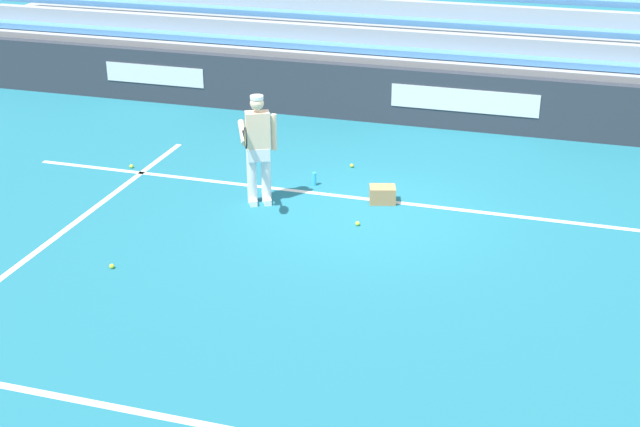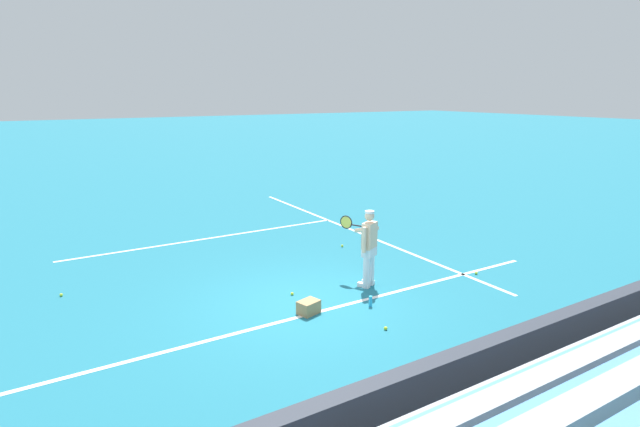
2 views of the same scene
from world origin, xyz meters
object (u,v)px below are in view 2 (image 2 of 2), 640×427
at_px(tennis_player, 368,247).
at_px(water_bottle, 370,301).
at_px(tennis_ball_midcourt, 292,294).
at_px(ball_box_cardboard, 309,307).
at_px(tennis_ball_far_right, 61,295).
at_px(tennis_ball_by_box, 342,246).
at_px(tennis_ball_far_left, 386,328).
at_px(tennis_ball_near_player, 476,273).

height_order(tennis_player, water_bottle, tennis_player).
xyz_separation_m(tennis_ball_midcourt, water_bottle, (1.07, -1.32, 0.08)).
height_order(ball_box_cardboard, tennis_ball_far_right, ball_box_cardboard).
bearing_deg(tennis_player, tennis_ball_by_box, 67.42).
xyz_separation_m(tennis_ball_far_right, water_bottle, (5.27, -3.79, 0.08)).
distance_m(ball_box_cardboard, tennis_ball_far_right, 5.30).
bearing_deg(ball_box_cardboard, tennis_ball_midcourt, 81.15).
distance_m(tennis_ball_by_box, tennis_ball_far_left, 5.00).
relative_size(tennis_ball_near_player, water_bottle, 0.30).
bearing_deg(ball_box_cardboard, tennis_ball_by_box, 47.63).
xyz_separation_m(tennis_ball_far_right, tennis_ball_near_player, (8.50, -3.64, 0.00)).
xyz_separation_m(tennis_player, tennis_ball_near_player, (2.62, -0.77, -0.86)).
bearing_deg(water_bottle, tennis_ball_far_right, 144.27).
xyz_separation_m(tennis_ball_near_player, water_bottle, (-3.23, -0.15, 0.08)).
height_order(ball_box_cardboard, tennis_ball_far_left, ball_box_cardboard).
height_order(tennis_ball_midcourt, tennis_ball_near_player, same).
xyz_separation_m(tennis_ball_by_box, water_bottle, (-1.72, -3.58, 0.08)).
relative_size(tennis_ball_far_right, tennis_ball_far_left, 1.00).
bearing_deg(tennis_ball_by_box, water_bottle, -115.58).
bearing_deg(tennis_player, tennis_ball_far_left, -117.61).
bearing_deg(tennis_ball_near_player, tennis_ball_midcourt, 164.80).
distance_m(tennis_ball_far_right, tennis_ball_far_left, 6.82).
relative_size(ball_box_cardboard, tennis_ball_midcourt, 6.06).
xyz_separation_m(tennis_player, tennis_ball_far_left, (-0.99, -1.89, -0.86)).
bearing_deg(tennis_ball_by_box, tennis_ball_far_right, 178.32).
relative_size(tennis_player, tennis_ball_far_right, 25.98).
bearing_deg(tennis_ball_far_left, water_bottle, 68.58).
xyz_separation_m(tennis_player, ball_box_cardboard, (-1.83, -0.56, -0.76)).
distance_m(ball_box_cardboard, tennis_ball_by_box, 4.36).
bearing_deg(tennis_ball_far_right, tennis_ball_far_left, -44.17).
bearing_deg(tennis_ball_far_right, tennis_ball_near_player, -23.17).
bearing_deg(tennis_ball_midcourt, tennis_ball_by_box, 39.06).
xyz_separation_m(tennis_ball_far_right, tennis_ball_midcourt, (4.20, -2.47, 0.00)).
relative_size(tennis_player, tennis_ball_far_left, 25.98).
height_order(tennis_ball_by_box, tennis_ball_midcourt, same).
relative_size(tennis_player, tennis_ball_near_player, 25.98).
distance_m(tennis_player, tennis_ball_by_box, 3.01).
height_order(tennis_player, tennis_ball_far_right, tennis_player).
height_order(ball_box_cardboard, water_bottle, ball_box_cardboard).
distance_m(tennis_player, tennis_ball_far_right, 6.60).
distance_m(tennis_player, ball_box_cardboard, 2.06).
bearing_deg(water_bottle, tennis_ball_by_box, 64.42).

